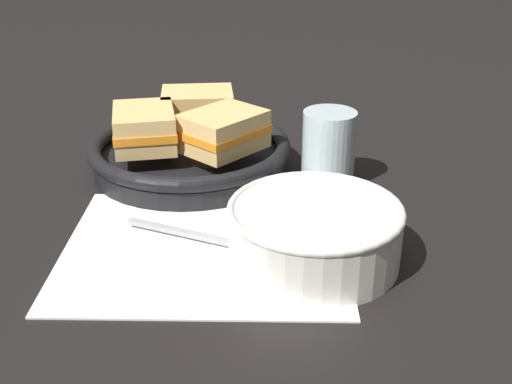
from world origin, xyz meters
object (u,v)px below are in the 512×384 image
(soup_bowl, at_px, (315,230))
(sandwich_near_left, at_px, (198,108))
(spoon, at_px, (234,244))
(drinking_glass, at_px, (328,149))
(sandwich_near_right, at_px, (144,128))
(skillet, at_px, (190,154))
(sandwich_far_left, at_px, (223,131))

(soup_bowl, height_order, sandwich_near_left, sandwich_near_left)
(spoon, distance_m, sandwich_near_left, 0.27)
(drinking_glass, bearing_deg, sandwich_near_right, -173.84)
(spoon, bearing_deg, sandwich_near_left, 125.18)
(sandwich_near_left, height_order, drinking_glass, drinking_glass)
(skillet, distance_m, sandwich_far_left, 0.07)
(sandwich_far_left, relative_size, drinking_glass, 1.30)
(skillet, relative_size, sandwich_near_left, 3.16)
(sandwich_near_right, height_order, drinking_glass, drinking_glass)
(sandwich_near_right, bearing_deg, sandwich_near_left, 64.34)
(sandwich_near_right, distance_m, drinking_glass, 0.22)
(soup_bowl, distance_m, skillet, 0.26)
(drinking_glass, bearing_deg, skillet, 176.85)
(drinking_glass, bearing_deg, sandwich_far_left, -172.44)
(soup_bowl, distance_m, sandwich_far_left, 0.21)
(sandwich_near_left, relative_size, sandwich_near_right, 0.97)
(soup_bowl, xyz_separation_m, sandwich_far_left, (-0.13, 0.16, 0.03))
(spoon, bearing_deg, drinking_glass, 78.89)
(sandwich_far_left, bearing_deg, drinking_glass, 7.56)
(sandwich_near_left, distance_m, sandwich_near_right, 0.10)
(soup_bowl, bearing_deg, sandwich_far_left, 128.24)
(skillet, distance_m, sandwich_near_right, 0.07)
(sandwich_near_right, bearing_deg, soup_bowl, -34.77)
(sandwich_near_left, bearing_deg, sandwich_near_right, -115.66)
(soup_bowl, xyz_separation_m, sandwich_near_left, (-0.18, 0.24, 0.03))
(sandwich_near_left, height_order, sandwich_far_left, same)
(sandwich_near_right, bearing_deg, skillet, 36.39)
(spoon, bearing_deg, sandwich_near_right, 145.29)
(sandwich_near_left, xyz_separation_m, sandwich_near_right, (-0.04, -0.09, 0.00))
(spoon, relative_size, skillet, 0.49)
(sandwich_far_left, bearing_deg, sandwich_near_left, 124.34)
(spoon, height_order, sandwich_far_left, sandwich_far_left)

